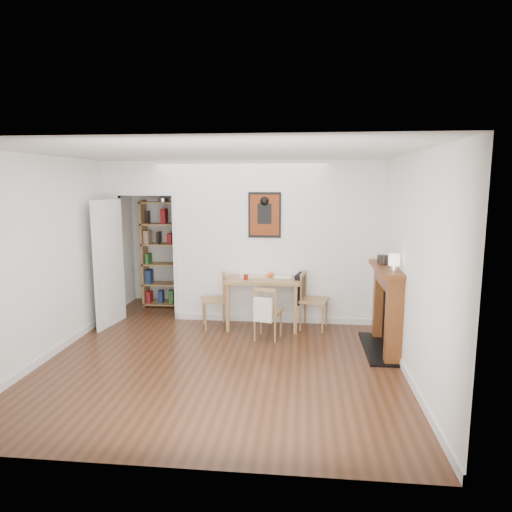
# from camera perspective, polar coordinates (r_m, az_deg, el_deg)

# --- Properties ---
(ground) EXTENTS (5.20, 5.20, 0.00)m
(ground) POSITION_cam_1_polar(r_m,az_deg,el_deg) (6.35, -3.69, -11.69)
(ground) COLOR #532B1A
(ground) RESTS_ON ground
(room_shell) EXTENTS (5.20, 5.20, 5.20)m
(room_shell) POSITION_cam_1_polar(r_m,az_deg,el_deg) (7.31, -1.27, 1.63)
(room_shell) COLOR white
(room_shell) RESTS_ON ground
(dining_table) EXTENTS (1.15, 0.73, 0.79)m
(dining_table) POSITION_cam_1_polar(r_m,az_deg,el_deg) (7.15, 0.90, -3.50)
(dining_table) COLOR olive
(dining_table) RESTS_ON ground
(chair_left) EXTENTS (0.54, 0.54, 0.85)m
(chair_left) POSITION_cam_1_polar(r_m,az_deg,el_deg) (7.23, -5.19, -5.54)
(chair_left) COLOR #A4804C
(chair_left) RESTS_ON ground
(chair_right) EXTENTS (0.58, 0.53, 0.89)m
(chair_right) POSITION_cam_1_polar(r_m,az_deg,el_deg) (7.16, 7.09, -5.44)
(chair_right) COLOR #A4804C
(chair_right) RESTS_ON ground
(chair_front) EXTENTS (0.47, 0.51, 0.79)m
(chair_front) POSITION_cam_1_polar(r_m,az_deg,el_deg) (6.66, 1.47, -7.02)
(chair_front) COLOR #A4804C
(chair_front) RESTS_ON ground
(bookshelf) EXTENTS (0.82, 0.33, 1.94)m
(bookshelf) POSITION_cam_1_polar(r_m,az_deg,el_deg) (8.48, -11.30, 0.19)
(bookshelf) COLOR olive
(bookshelf) RESTS_ON ground
(fireplace) EXTENTS (0.45, 1.25, 1.16)m
(fireplace) POSITION_cam_1_polar(r_m,az_deg,el_deg) (6.42, 16.14, -6.03)
(fireplace) COLOR brown
(fireplace) RESTS_ON ground
(red_glass) EXTENTS (0.07, 0.07, 0.09)m
(red_glass) POSITION_cam_1_polar(r_m,az_deg,el_deg) (6.98, -1.28, -2.64)
(red_glass) COLOR maroon
(red_glass) RESTS_ON dining_table
(orange_fruit) EXTENTS (0.08, 0.08, 0.08)m
(orange_fruit) POSITION_cam_1_polar(r_m,az_deg,el_deg) (7.18, 1.85, -2.34)
(orange_fruit) COLOR #F8500D
(orange_fruit) RESTS_ON dining_table
(placemat) EXTENTS (0.45, 0.36, 0.00)m
(placemat) POSITION_cam_1_polar(r_m,az_deg,el_deg) (7.23, -0.42, -2.56)
(placemat) COLOR beige
(placemat) RESTS_ON dining_table
(notebook) EXTENTS (0.29, 0.23, 0.01)m
(notebook) POSITION_cam_1_polar(r_m,az_deg,el_deg) (7.17, 3.40, -2.64)
(notebook) COLOR white
(notebook) RESTS_ON dining_table
(mantel_lamp) EXTENTS (0.14, 0.14, 0.22)m
(mantel_lamp) POSITION_cam_1_polar(r_m,az_deg,el_deg) (5.91, 16.89, -0.58)
(mantel_lamp) COLOR silver
(mantel_lamp) RESTS_ON fireplace
(ceramic_jar_a) EXTENTS (0.11, 0.11, 0.13)m
(ceramic_jar_a) POSITION_cam_1_polar(r_m,az_deg,el_deg) (6.39, 15.68, -0.46)
(ceramic_jar_a) COLOR black
(ceramic_jar_a) RESTS_ON fireplace
(ceramic_jar_b) EXTENTS (0.09, 0.09, 0.11)m
(ceramic_jar_b) POSITION_cam_1_polar(r_m,az_deg,el_deg) (6.55, 15.28, -0.32)
(ceramic_jar_b) COLOR black
(ceramic_jar_b) RESTS_ON fireplace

